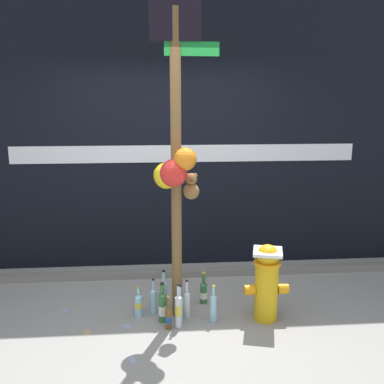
# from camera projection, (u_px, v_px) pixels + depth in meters

# --- Properties ---
(ground_plane) EXTENTS (14.00, 14.00, 0.00)m
(ground_plane) POSITION_uv_depth(u_px,v_px,m) (170.00, 328.00, 4.01)
(ground_plane) COLOR gray
(building_wall) EXTENTS (10.00, 0.21, 3.41)m
(building_wall) POSITION_uv_depth(u_px,v_px,m) (165.00, 128.00, 5.25)
(building_wall) COLOR black
(building_wall) RESTS_ON ground_plane
(curb_strip) EXTENTS (8.00, 0.12, 0.08)m
(curb_strip) POSITION_uv_depth(u_px,v_px,m) (167.00, 273.00, 5.14)
(curb_strip) COLOR slate
(curb_strip) RESTS_ON ground_plane
(memorial_post) EXTENTS (0.60, 0.37, 2.91)m
(memorial_post) POSITION_uv_depth(u_px,v_px,m) (176.00, 148.00, 3.84)
(memorial_post) COLOR brown
(memorial_post) RESTS_ON ground_plane
(fire_hydrant) EXTENTS (0.42, 0.32, 0.75)m
(fire_hydrant) POSITION_uv_depth(u_px,v_px,m) (267.00, 281.00, 4.10)
(fire_hydrant) COLOR gold
(fire_hydrant) RESTS_ON ground_plane
(bottle_0) EXTENTS (0.06, 0.06, 0.36)m
(bottle_0) POSITION_uv_depth(u_px,v_px,m) (154.00, 300.00, 4.26)
(bottle_0) COLOR #93CCE0
(bottle_0) RESTS_ON ground_plane
(bottle_1) EXTENTS (0.07, 0.07, 0.36)m
(bottle_1) POSITION_uv_depth(u_px,v_px,m) (213.00, 307.00, 4.10)
(bottle_1) COLOR #93CCE0
(bottle_1) RESTS_ON ground_plane
(bottle_2) EXTENTS (0.08, 0.08, 0.34)m
(bottle_2) POSITION_uv_depth(u_px,v_px,m) (179.00, 294.00, 4.40)
(bottle_2) COLOR #B2DBEA
(bottle_2) RESTS_ON ground_plane
(bottle_3) EXTENTS (0.06, 0.06, 0.37)m
(bottle_3) POSITION_uv_depth(u_px,v_px,m) (180.00, 307.00, 4.10)
(bottle_3) COLOR #93CCE0
(bottle_3) RESTS_ON ground_plane
(bottle_4) EXTENTS (0.08, 0.08, 0.30)m
(bottle_4) POSITION_uv_depth(u_px,v_px,m) (139.00, 304.00, 4.21)
(bottle_4) COLOR #93CCE0
(bottle_4) RESTS_ON ground_plane
(bottle_5) EXTENTS (0.06, 0.06, 0.42)m
(bottle_5) POSITION_uv_depth(u_px,v_px,m) (178.00, 310.00, 4.00)
(bottle_5) COLOR silver
(bottle_5) RESTS_ON ground_plane
(bottle_6) EXTENTS (0.07, 0.07, 0.42)m
(bottle_6) POSITION_uv_depth(u_px,v_px,m) (164.00, 294.00, 4.33)
(bottle_6) COLOR #B2DBEA
(bottle_6) RESTS_ON ground_plane
(bottle_7) EXTENTS (0.08, 0.08, 0.33)m
(bottle_7) POSITION_uv_depth(u_px,v_px,m) (204.00, 292.00, 4.47)
(bottle_7) COLOR #337038
(bottle_7) RESTS_ON ground_plane
(bottle_8) EXTENTS (0.06, 0.06, 0.38)m
(bottle_8) POSITION_uv_depth(u_px,v_px,m) (187.00, 303.00, 4.19)
(bottle_8) COLOR silver
(bottle_8) RESTS_ON ground_plane
(bottle_9) EXTENTS (0.08, 0.08, 0.39)m
(bottle_9) POSITION_uv_depth(u_px,v_px,m) (163.00, 307.00, 4.10)
(bottle_9) COLOR #337038
(bottle_9) RESTS_ON ground_plane
(bottle_10) EXTENTS (0.06, 0.06, 0.33)m
(bottle_10) POSITION_uv_depth(u_px,v_px,m) (168.00, 317.00, 3.98)
(bottle_10) COLOR brown
(bottle_10) RESTS_ON ground_plane
(litter_0) EXTENTS (0.10, 0.13, 0.01)m
(litter_0) POSITION_uv_depth(u_px,v_px,m) (132.00, 360.00, 3.53)
(litter_0) COLOR #8C99B2
(litter_0) RESTS_ON ground_plane
(litter_1) EXTENTS (0.09, 0.11, 0.01)m
(litter_1) POSITION_uv_depth(u_px,v_px,m) (87.00, 332.00, 3.94)
(litter_1) COLOR tan
(litter_1) RESTS_ON ground_plane
(litter_2) EXTENTS (0.11, 0.11, 0.01)m
(litter_2) POSITION_uv_depth(u_px,v_px,m) (127.00, 326.00, 4.04)
(litter_2) COLOR #8C99B2
(litter_2) RESTS_ON ground_plane
(litter_3) EXTENTS (0.11, 0.10, 0.01)m
(litter_3) POSITION_uv_depth(u_px,v_px,m) (65.00, 310.00, 4.34)
(litter_3) COLOR #8C99B2
(litter_3) RESTS_ON ground_plane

